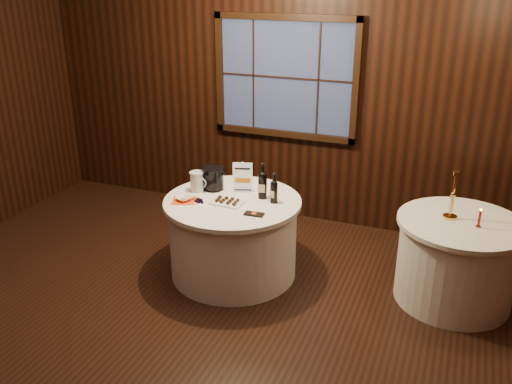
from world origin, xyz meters
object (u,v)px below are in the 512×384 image
at_px(sign_stand, 243,181).
at_px(cracker_bowl, 184,199).
at_px(ice_bucket, 213,178).
at_px(red_candle, 479,220).
at_px(grape_bunch, 200,200).
at_px(main_table, 233,237).
at_px(port_bottle_right, 274,190).
at_px(port_bottle_left, 262,183).
at_px(chocolate_box, 254,214).
at_px(glass_pitcher, 197,182).
at_px(brass_candlestick, 452,201).
at_px(chocolate_plate, 227,202).
at_px(side_table, 456,261).

xyz_separation_m(sign_stand, cracker_bowl, (-0.41, -0.41, -0.08)).
xyz_separation_m(ice_bucket, red_candle, (2.40, 0.06, -0.05)).
relative_size(ice_bucket, grape_bunch, 1.35).
distance_m(main_table, port_bottle_right, 0.64).
relative_size(grape_bunch, red_candle, 0.95).
relative_size(port_bottle_left, ice_bucket, 1.55).
relative_size(chocolate_box, cracker_bowl, 1.24).
relative_size(port_bottle_right, glass_pitcher, 1.44).
height_order(cracker_bowl, brass_candlestick, brass_candlestick).
bearing_deg(chocolate_plate, brass_candlestick, 12.58).
bearing_deg(port_bottle_left, port_bottle_right, -34.63).
xyz_separation_m(chocolate_plate, chocolate_box, (0.32, -0.14, -0.01)).
xyz_separation_m(port_bottle_left, ice_bucket, (-0.52, 0.02, -0.03)).
bearing_deg(port_bottle_right, red_candle, 18.18).
xyz_separation_m(port_bottle_right, glass_pitcher, (-0.77, -0.02, -0.02)).
relative_size(brass_candlestick, red_candle, 2.49).
bearing_deg(red_candle, grape_bunch, -170.99).
xyz_separation_m(grape_bunch, cracker_bowl, (-0.15, -0.03, 0.00)).
height_order(port_bottle_left, port_bottle_right, port_bottle_left).
distance_m(ice_bucket, grape_bunch, 0.34).
xyz_separation_m(main_table, sign_stand, (0.00, 0.23, 0.49)).
bearing_deg(side_table, ice_bucket, -176.65).
bearing_deg(port_bottle_right, side_table, 21.24).
bearing_deg(grape_bunch, red_candle, 9.01).
bearing_deg(port_bottle_left, chocolate_box, -90.87).
distance_m(grape_bunch, glass_pitcher, 0.28).
xyz_separation_m(main_table, ice_bucket, (-0.28, 0.17, 0.50)).
relative_size(chocolate_plate, brass_candlestick, 0.72).
distance_m(ice_bucket, red_candle, 2.40).
xyz_separation_m(chocolate_plate, cracker_bowl, (-0.40, -0.09, 0.00)).
xyz_separation_m(brass_candlestick, red_candle, (0.23, -0.11, -0.09)).
height_order(side_table, glass_pitcher, glass_pitcher).
relative_size(glass_pitcher, cracker_bowl, 1.42).
distance_m(main_table, grape_bunch, 0.50).
bearing_deg(chocolate_box, cracker_bowl, 172.28).
distance_m(chocolate_box, brass_candlestick, 1.69).
distance_m(sign_stand, brass_candlestick, 1.89).
relative_size(main_table, chocolate_box, 7.52).
bearing_deg(chocolate_plate, ice_bucket, 135.63).
bearing_deg(grape_bunch, cracker_bowl, -169.01).
bearing_deg(port_bottle_left, sign_stand, 148.82).
bearing_deg(port_bottle_left, brass_candlestick, -4.68).
distance_m(sign_stand, red_candle, 2.12).
relative_size(side_table, port_bottle_left, 3.16).
distance_m(side_table, glass_pitcher, 2.46).
bearing_deg(red_candle, sign_stand, 179.79).
bearing_deg(main_table, cracker_bowl, -155.70).
bearing_deg(port_bottle_right, chocolate_box, -88.01).
relative_size(port_bottle_right, ice_bucket, 1.28).
relative_size(sign_stand, cracker_bowl, 2.19).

